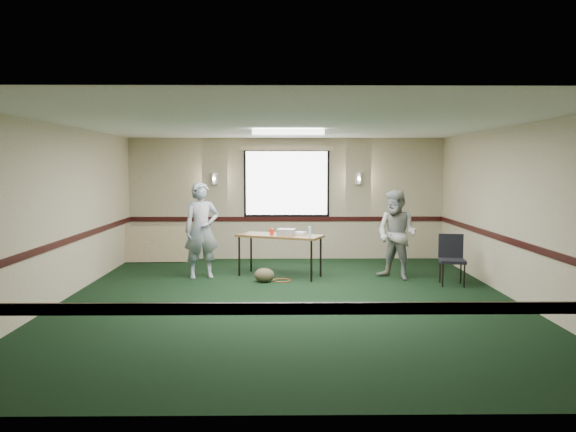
{
  "coord_description": "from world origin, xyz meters",
  "views": [
    {
      "loc": [
        -0.11,
        -8.49,
        2.06
      ],
      "look_at": [
        0.0,
        1.3,
        1.2
      ],
      "focal_mm": 35.0,
      "sensor_mm": 36.0,
      "label": 1
    }
  ],
  "objects_px": {
    "conference_chair": "(452,255)",
    "person_left": "(202,230)",
    "projector": "(286,232)",
    "folding_table": "(280,238)",
    "person_right": "(397,235)"
  },
  "relations": [
    {
      "from": "conference_chair",
      "to": "projector",
      "type": "bearing_deg",
      "value": 173.59
    },
    {
      "from": "folding_table",
      "to": "person_left",
      "type": "relative_size",
      "value": 0.96
    },
    {
      "from": "folding_table",
      "to": "person_right",
      "type": "bearing_deg",
      "value": 16.13
    },
    {
      "from": "folding_table",
      "to": "conference_chair",
      "type": "height_order",
      "value": "conference_chair"
    },
    {
      "from": "conference_chair",
      "to": "person_left",
      "type": "relative_size",
      "value": 0.49
    },
    {
      "from": "person_left",
      "to": "projector",
      "type": "bearing_deg",
      "value": -13.08
    },
    {
      "from": "projector",
      "to": "person_right",
      "type": "height_order",
      "value": "person_right"
    },
    {
      "from": "person_left",
      "to": "person_right",
      "type": "xyz_separation_m",
      "value": [
        3.6,
        -0.17,
        -0.07
      ]
    },
    {
      "from": "folding_table",
      "to": "projector",
      "type": "bearing_deg",
      "value": 38.51
    },
    {
      "from": "conference_chair",
      "to": "person_right",
      "type": "xyz_separation_m",
      "value": [
        -0.88,
        0.47,
        0.31
      ]
    },
    {
      "from": "conference_chair",
      "to": "folding_table",
      "type": "bearing_deg",
      "value": 174.79
    },
    {
      "from": "projector",
      "to": "person_left",
      "type": "xyz_separation_m",
      "value": [
        -1.57,
        -0.14,
        0.04
      ]
    },
    {
      "from": "folding_table",
      "to": "projector",
      "type": "relative_size",
      "value": 5.32
    },
    {
      "from": "projector",
      "to": "conference_chair",
      "type": "xyz_separation_m",
      "value": [
        2.9,
        -0.77,
        -0.33
      ]
    },
    {
      "from": "folding_table",
      "to": "conference_chair",
      "type": "distance_m",
      "value": 3.12
    }
  ]
}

